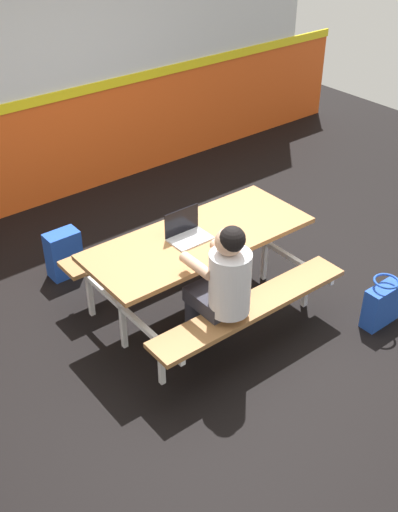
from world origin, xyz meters
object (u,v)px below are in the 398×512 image
Objects in this scene: picnic_table_main at (199,253)px; backpack_dark at (64,254)px; tote_bag_bright at (382,304)px; laptop_silver at (187,233)px; student_nearer at (222,283)px.

picnic_table_main is 4.22× the size of backpack_dark.
tote_bag_bright is at bearing -45.04° from picnic_table_main.
laptop_silver reaches higher than picnic_table_main.
backpack_dark reaches higher than tote_bag_bright.
laptop_silver is at bearing 156.83° from picnic_table_main.
backpack_dark is (-0.39, 1.74, -0.49)m from student_nearer.
tote_bag_bright is (1.15, -1.10, -0.59)m from laptop_silver.
backpack_dark is (-0.53, 1.15, -0.57)m from laptop_silver.
student_nearer reaches higher than tote_bag_bright.
tote_bag_bright is at bearing -53.18° from backpack_dark.
laptop_silver is 1.69m from tote_bag_bright.
picnic_table_main is 5.76× the size of laptop_silver.
picnic_table_main is 1.54m from tote_bag_bright.
picnic_table_main is at bearing -62.30° from backpack_dark.
picnic_table_main is at bearing -23.17° from laptop_silver.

